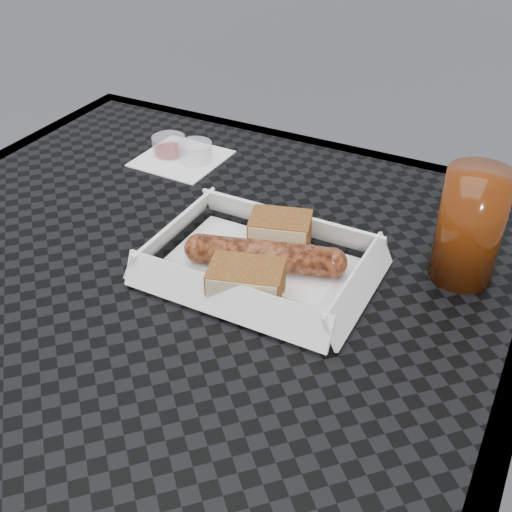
{
  "coord_description": "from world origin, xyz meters",
  "views": [
    {
      "loc": [
        0.37,
        -0.48,
        1.18
      ],
      "look_at": [
        0.1,
        0.03,
        0.78
      ],
      "focal_mm": 45.0,
      "sensor_mm": 36.0,
      "label": 1
    }
  ],
  "objects": [
    {
      "name": "veg_garnish",
      "position": [
        0.15,
        -0.02,
        0.75
      ],
      "size": [
        0.03,
        0.03,
        0.0
      ],
      "color": "#D94F09",
      "rests_on": "food_tray"
    },
    {
      "name": "napkin",
      "position": [
        -0.13,
        0.24,
        0.75
      ],
      "size": [
        0.12,
        0.12,
        0.0
      ],
      "primitive_type": "cube",
      "rotation": [
        0.0,
        0.0,
        -0.03
      ],
      "color": "white",
      "rests_on": "patio_table"
    },
    {
      "name": "bread_near",
      "position": [
        0.1,
        0.09,
        0.77
      ],
      "size": [
        0.08,
        0.07,
        0.04
      ],
      "primitive_type": "cube",
      "rotation": [
        0.0,
        0.0,
        0.3
      ],
      "color": "brown",
      "rests_on": "food_tray"
    },
    {
      "name": "patio_table",
      "position": [
        0.0,
        0.0,
        0.67
      ],
      "size": [
        0.8,
        0.8,
        0.74
      ],
      "color": "black",
      "rests_on": "ground"
    },
    {
      "name": "food_tray",
      "position": [
        0.1,
        0.04,
        0.75
      ],
      "size": [
        0.22,
        0.15,
        0.0
      ],
      "primitive_type": "cube",
      "color": "white",
      "rests_on": "patio_table"
    },
    {
      "name": "condiment_cup_sauce",
      "position": [
        -0.16,
        0.24,
        0.76
      ],
      "size": [
        0.05,
        0.05,
        0.03
      ],
      "primitive_type": "cylinder",
      "color": "maroon",
      "rests_on": "patio_table"
    },
    {
      "name": "drink_glass",
      "position": [
        0.3,
        0.14,
        0.81
      ],
      "size": [
        0.07,
        0.07,
        0.13
      ],
      "primitive_type": "cylinder",
      "color": "#4D1D06",
      "rests_on": "patio_table"
    },
    {
      "name": "bread_far",
      "position": [
        0.11,
        -0.01,
        0.77
      ],
      "size": [
        0.09,
        0.07,
        0.04
      ],
      "primitive_type": "cube",
      "rotation": [
        0.0,
        0.0,
        0.3
      ],
      "color": "brown",
      "rests_on": "food_tray"
    },
    {
      "name": "condiment_cup_empty",
      "position": [
        -0.11,
        0.24,
        0.76
      ],
      "size": [
        0.05,
        0.05,
        0.03
      ],
      "primitive_type": "cylinder",
      "color": "silver",
      "rests_on": "patio_table"
    },
    {
      "name": "bratwurst",
      "position": [
        0.1,
        0.04,
        0.77
      ],
      "size": [
        0.18,
        0.08,
        0.03
      ],
      "rotation": [
        0.0,
        0.0,
        0.3
      ],
      "color": "brown",
      "rests_on": "food_tray"
    }
  ]
}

